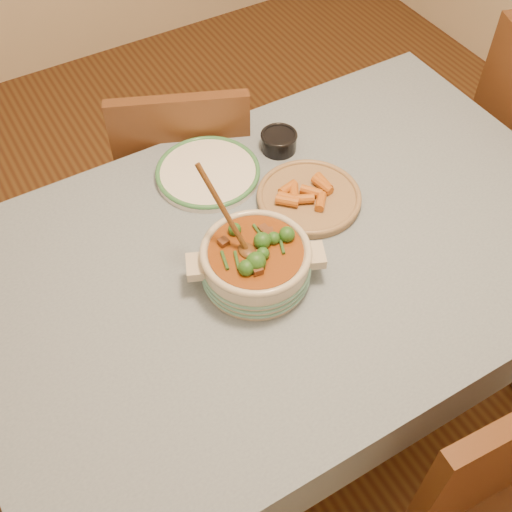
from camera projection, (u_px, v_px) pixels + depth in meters
The scene contains 7 objects.
floor at pixel (280, 385), 2.26m from camera, with size 4.50×4.50×0.00m, color #462514.
dining_table at pixel (287, 269), 1.74m from camera, with size 1.68×1.08×0.76m.
stew_casserole at pixel (256, 261), 1.55m from camera, with size 0.34×0.34×0.32m.
white_plate at pixel (208, 172), 1.83m from camera, with size 0.36×0.36×0.03m.
condiment_bowl at pixel (279, 140), 1.89m from camera, with size 0.12×0.12×0.06m.
fried_plate at pixel (309, 196), 1.76m from camera, with size 0.29×0.29×0.05m.
chair_far at pixel (186, 172), 2.20m from camera, with size 0.55×0.55×0.90m.
Camera 1 is at (-0.62, -0.88, 2.03)m, focal length 45.00 mm.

